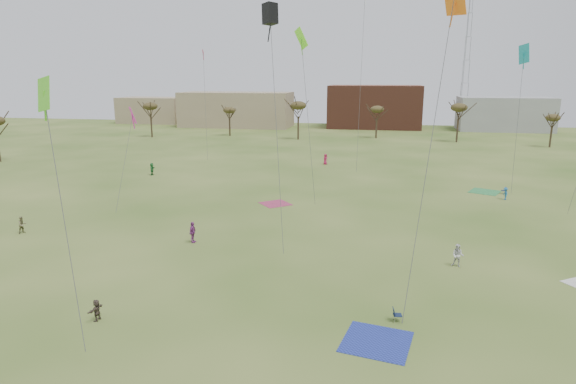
# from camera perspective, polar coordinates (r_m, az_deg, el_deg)

# --- Properties ---
(ground) EXTENTS (260.00, 260.00, 0.00)m
(ground) POSITION_cam_1_polar(r_m,az_deg,el_deg) (29.81, -4.48, -15.71)
(ground) COLOR #34551A
(ground) RESTS_ON ground
(spectator_fore_b) EXTENTS (0.87, 0.96, 1.62)m
(spectator_fore_b) POSITION_cam_1_polar(r_m,az_deg,el_deg) (52.56, -28.62, -3.38)
(spectator_fore_b) COLOR olive
(spectator_fore_b) RESTS_ON ground
(spectator_fore_c) EXTENTS (0.58, 1.30, 1.35)m
(spectator_fore_c) POSITION_cam_1_polar(r_m,az_deg,el_deg) (32.52, -21.45, -12.72)
(spectator_fore_c) COLOR brown
(spectator_fore_c) RESTS_ON ground
(spectator_mid_d) EXTENTS (0.52, 1.14, 1.91)m
(spectator_mid_d) POSITION_cam_1_polar(r_m,az_deg,el_deg) (44.36, -11.08, -4.64)
(spectator_mid_d) COLOR #953E91
(spectator_mid_d) RESTS_ON ground
(spectator_mid_e) EXTENTS (1.07, 0.95, 1.83)m
(spectator_mid_e) POSITION_cam_1_polar(r_m,az_deg,el_deg) (40.40, 19.22, -7.02)
(spectator_mid_e) COLOR silver
(spectator_mid_e) RESTS_ON ground
(flyer_far_a) EXTENTS (0.88, 1.76, 1.82)m
(flyer_far_a) POSITION_cam_1_polar(r_m,az_deg,el_deg) (76.22, -15.60, 2.61)
(flyer_far_a) COLOR #257134
(flyer_far_a) RESTS_ON ground
(flyer_far_b) EXTENTS (0.95, 1.04, 1.79)m
(flyer_far_b) POSITION_cam_1_polar(r_m,az_deg,el_deg) (82.58, 4.39, 3.85)
(flyer_far_b) COLOR #AA1D4A
(flyer_far_b) RESTS_ON ground
(flyer_far_c) EXTENTS (0.68, 1.04, 1.51)m
(flyer_far_c) POSITION_cam_1_polar(r_m,az_deg,el_deg) (64.17, 24.04, -0.17)
(flyer_far_c) COLOR #21649B
(flyer_far_c) RESTS_ON ground
(blanket_blue) EXTENTS (4.26, 4.26, 0.03)m
(blanket_blue) POSITION_cam_1_polar(r_m,az_deg,el_deg) (28.95, 10.30, -16.84)
(blanket_blue) COLOR navy
(blanket_blue) RESTS_ON ground
(blanket_plum) EXTENTS (4.31, 4.31, 0.03)m
(blanket_plum) POSITION_cam_1_polar(r_m,az_deg,el_deg) (56.87, -1.48, -1.39)
(blanket_plum) COLOR #A63358
(blanket_plum) RESTS_ON ground
(blanket_olive) EXTENTS (4.58, 4.58, 0.03)m
(blanket_olive) POSITION_cam_1_polar(r_m,az_deg,el_deg) (67.69, 21.99, 0.03)
(blanket_olive) COLOR #328A47
(blanket_olive) RESTS_ON ground
(camp_chair_center) EXTENTS (0.61, 0.57, 0.87)m
(camp_chair_center) POSITION_cam_1_polar(r_m,az_deg,el_deg) (31.17, 12.63, -14.10)
(camp_chair_center) COLOR #152039
(camp_chair_center) RESTS_ON ground
(camp_chair_right) EXTENTS (0.59, 0.55, 0.87)m
(camp_chair_right) POSITION_cam_1_polar(r_m,az_deg,el_deg) (67.42, 23.87, 0.03)
(camp_chair_right) COLOR #161C3D
(camp_chair_right) RESTS_ON ground
(kites_aloft) EXTENTS (55.82, 61.38, 26.44)m
(kites_aloft) POSITION_cam_1_polar(r_m,az_deg,el_deg) (55.38, 6.55, 19.80)
(kites_aloft) COLOR white
(kites_aloft) RESTS_ON ground
(tree_line) EXTENTS (117.44, 49.32, 8.91)m
(tree_line) POSITION_cam_1_polar(r_m,az_deg,el_deg) (104.95, 5.39, 9.26)
(tree_line) COLOR #3A2B1E
(tree_line) RESTS_ON ground
(building_tan) EXTENTS (32.00, 14.00, 10.00)m
(building_tan) POSITION_cam_1_polar(r_m,az_deg,el_deg) (146.58, -6.02, 9.57)
(building_tan) COLOR #937F60
(building_tan) RESTS_ON ground
(building_brick) EXTENTS (26.00, 16.00, 12.00)m
(building_brick) POSITION_cam_1_polar(r_m,az_deg,el_deg) (145.36, 10.08, 9.80)
(building_brick) COLOR brown
(building_brick) RESTS_ON ground
(building_grey) EXTENTS (24.00, 12.00, 9.00)m
(building_grey) POSITION_cam_1_polar(r_m,az_deg,el_deg) (147.18, 23.93, 8.33)
(building_grey) COLOR gray
(building_grey) RESTS_ON ground
(building_tan_west) EXTENTS (20.00, 12.00, 8.00)m
(building_tan_west) POSITION_cam_1_polar(r_m,az_deg,el_deg) (164.13, -15.51, 9.21)
(building_tan_west) COLOR #937F60
(building_tan_west) RESTS_ON ground
(radio_tower) EXTENTS (1.51, 1.72, 41.00)m
(radio_tower) POSITION_cam_1_polar(r_m,az_deg,el_deg) (151.92, 20.09, 14.35)
(radio_tower) COLOR #9EA3A8
(radio_tower) RESTS_ON ground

